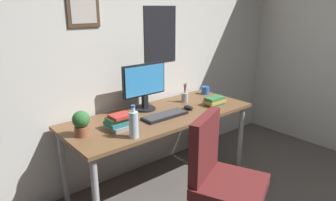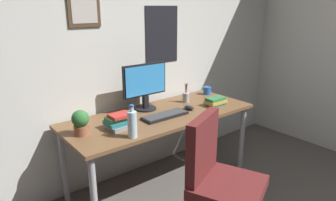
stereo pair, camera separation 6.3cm
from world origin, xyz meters
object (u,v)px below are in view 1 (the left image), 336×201
object	(u,v)px
computer_mouse	(188,108)
coffee_mug_near	(205,90)
office_chair	(220,175)
water_bottle	(134,124)
monitor	(144,85)
keyboard	(165,115)
book_stack_right	(120,122)
book_stack_left	(215,101)
potted_plant	(81,123)
pen_cup	(185,97)

from	to	relation	value
computer_mouse	coffee_mug_near	bearing A→B (deg)	27.26
office_chair	water_bottle	distance (m)	0.71
monitor	keyboard	size ratio (longest dim) A/B	1.07
water_bottle	coffee_mug_near	bearing A→B (deg)	20.34
office_chair	computer_mouse	world-z (taller)	office_chair
monitor	coffee_mug_near	bearing A→B (deg)	-0.23
keyboard	book_stack_right	world-z (taller)	book_stack_right
computer_mouse	water_bottle	xyz separation A→B (m)	(-0.76, -0.21, 0.09)
keyboard	book_stack_right	bearing A→B (deg)	176.35
keyboard	book_stack_left	world-z (taller)	book_stack_left
book_stack_right	potted_plant	bearing A→B (deg)	168.34
water_bottle	potted_plant	xyz separation A→B (m)	(-0.28, 0.28, -0.00)
monitor	book_stack_right	bearing A→B (deg)	-149.16
computer_mouse	book_stack_left	size ratio (longest dim) A/B	0.52
water_bottle	book_stack_right	world-z (taller)	water_bottle
water_bottle	potted_plant	bearing A→B (deg)	134.88
coffee_mug_near	potted_plant	bearing A→B (deg)	-173.00
coffee_mug_near	book_stack_right	world-z (taller)	book_stack_right
computer_mouse	book_stack_right	size ratio (longest dim) A/B	0.49
keyboard	water_bottle	size ratio (longest dim) A/B	1.70
computer_mouse	pen_cup	bearing A→B (deg)	55.57
keyboard	water_bottle	xyz separation A→B (m)	(-0.46, -0.19, 0.09)
computer_mouse	water_bottle	world-z (taller)	water_bottle
potted_plant	computer_mouse	bearing A→B (deg)	-4.09
computer_mouse	coffee_mug_near	distance (m)	0.58
office_chair	pen_cup	size ratio (longest dim) A/B	4.75
potted_plant	book_stack_left	size ratio (longest dim) A/B	0.93
monitor	book_stack_left	world-z (taller)	monitor
office_chair	book_stack_right	distance (m)	0.87
monitor	potted_plant	bearing A→B (deg)	-164.99
water_bottle	coffee_mug_near	xyz separation A→B (m)	(1.27, 0.47, -0.06)
coffee_mug_near	potted_plant	xyz separation A→B (m)	(-1.55, -0.19, 0.06)
coffee_mug_near	book_stack_left	xyz separation A→B (m)	(-0.22, -0.33, -0.00)
keyboard	potted_plant	size ratio (longest dim) A/B	2.21
office_chair	book_stack_right	bearing A→B (deg)	112.92
keyboard	water_bottle	bearing A→B (deg)	-157.26
office_chair	water_bottle	size ratio (longest dim) A/B	3.76
water_bottle	book_stack_left	xyz separation A→B (m)	(1.05, 0.14, -0.07)
computer_mouse	water_bottle	size ratio (longest dim) A/B	0.44
monitor	book_stack_left	xyz separation A→B (m)	(0.61, -0.33, -0.20)
keyboard	water_bottle	world-z (taller)	water_bottle
potted_plant	pen_cup	size ratio (longest dim) A/B	0.98
office_chair	pen_cup	bearing A→B (deg)	60.03
keyboard	coffee_mug_near	distance (m)	0.86
keyboard	pen_cup	size ratio (longest dim) A/B	2.15
monitor	computer_mouse	world-z (taller)	monitor
office_chair	book_stack_left	xyz separation A→B (m)	(0.71, 0.69, 0.24)
monitor	keyboard	distance (m)	0.36
office_chair	keyboard	distance (m)	0.78
monitor	book_stack_left	size ratio (longest dim) A/B	2.19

